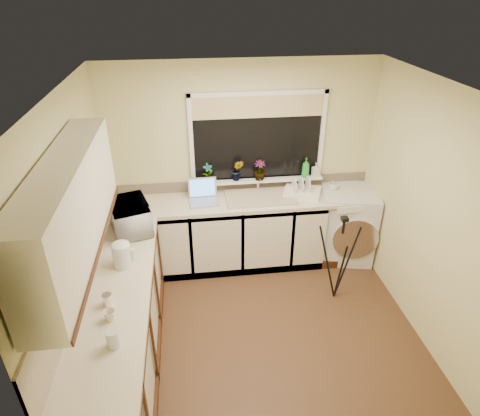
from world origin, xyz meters
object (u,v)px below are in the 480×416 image
object	(u,v)px
dish_rack	(302,192)
cup_left	(110,315)
washing_machine	(346,224)
plant_b	(237,170)
soap_bottle_clear	(316,170)
cup_back	(333,187)
tripod	(339,259)
soap_bottle_green	(306,168)
kettle	(122,255)
plant_c	(260,170)
microwave	(130,217)
laptop	(203,195)
glass_jug	(113,338)
plant_a	(208,173)
steel_jar	(107,300)

from	to	relation	value
dish_rack	cup_left	bearing A→B (deg)	-115.19
washing_machine	plant_b	xyz separation A→B (m)	(-1.36, 0.23, 0.72)
soap_bottle_clear	cup_back	world-z (taller)	soap_bottle_clear
tripod	cup_left	world-z (taller)	tripod
soap_bottle_green	tripod	bearing A→B (deg)	-81.73
kettle	soap_bottle_clear	world-z (taller)	soap_bottle_clear
kettle	plant_c	world-z (taller)	plant_c
microwave	plant_b	xyz separation A→B (m)	(1.20, 0.73, 0.13)
dish_rack	tripod	xyz separation A→B (m)	(0.22, -0.84, -0.41)
laptop	tripod	size ratio (longest dim) A/B	0.33
glass_jug	plant_a	distance (m)	2.45
plant_c	steel_jar	bearing A→B (deg)	-129.80
kettle	soap_bottle_green	bearing A→B (deg)	33.19
tripod	microwave	world-z (taller)	microwave
soap_bottle_clear	kettle	bearing A→B (deg)	-148.31
laptop	plant_b	size ratio (longest dim) A/B	1.32
glass_jug	soap_bottle_clear	distance (m)	3.15
plant_b	soap_bottle_clear	size ratio (longest dim) A/B	1.55
laptop	soap_bottle_clear	bearing A→B (deg)	5.19
tripod	plant_b	bearing A→B (deg)	113.61
soap_bottle_green	soap_bottle_clear	world-z (taller)	soap_bottle_green
soap_bottle_green	steel_jar	bearing A→B (deg)	-138.63
plant_a	soap_bottle_clear	size ratio (longest dim) A/B	1.38
washing_machine	laptop	distance (m)	1.85
glass_jug	steel_jar	xyz separation A→B (m)	(-0.10, 0.44, -0.02)
soap_bottle_green	soap_bottle_clear	xyz separation A→B (m)	(0.13, 0.01, -0.04)
tripod	glass_jug	bearing A→B (deg)	-169.55
washing_machine	microwave	world-z (taller)	microwave
plant_b	cup_left	xyz separation A→B (m)	(-1.24, -2.04, -0.24)
tripod	washing_machine	bearing A→B (deg)	44.40
washing_machine	soap_bottle_green	distance (m)	0.91
washing_machine	cup_left	xyz separation A→B (m)	(-2.59, -1.81, 0.48)
dish_rack	tripod	distance (m)	0.96
steel_jar	soap_bottle_green	world-z (taller)	soap_bottle_green
steel_jar	cup_left	world-z (taller)	steel_jar
soap_bottle_green	soap_bottle_clear	distance (m)	0.14
washing_machine	plant_b	world-z (taller)	plant_b
soap_bottle_clear	cup_left	size ratio (longest dim) A/B	1.83
cup_back	cup_left	bearing A→B (deg)	-141.59
plant_b	plant_c	world-z (taller)	plant_b
washing_machine	cup_back	size ratio (longest dim) A/B	7.06
microwave	plant_c	size ratio (longest dim) A/B	2.23
dish_rack	soap_bottle_clear	distance (m)	0.34
plant_a	soap_bottle_green	bearing A→B (deg)	-0.27
tripod	plant_b	distance (m)	1.56
plant_a	soap_bottle_clear	bearing A→B (deg)	0.02
glass_jug	plant_c	distance (m)	2.72
cup_back	dish_rack	bearing A→B (deg)	-173.46
plant_b	cup_left	world-z (taller)	plant_b
laptop	plant_c	distance (m)	0.75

